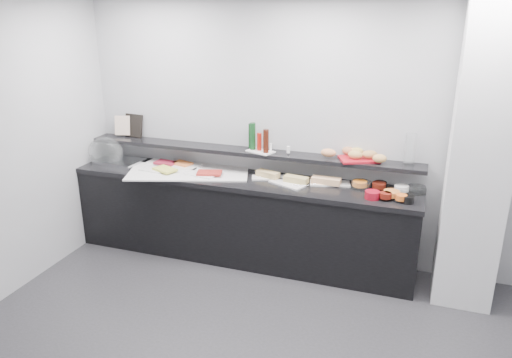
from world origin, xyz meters
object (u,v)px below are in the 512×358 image
(cloche_base, at_px, (120,161))
(sandwich_plate_mid, at_px, (287,184))
(condiment_tray, at_px, (261,151))
(framed_print, at_px, (134,126))
(carafe, at_px, (410,149))
(bread_tray, at_px, (359,159))

(cloche_base, bearing_deg, sandwich_plate_mid, 4.04)
(cloche_base, xyz_separation_m, condiment_tray, (1.62, 0.13, 0.24))
(framed_print, relative_size, condiment_tray, 0.96)
(condiment_tray, xyz_separation_m, carafe, (1.46, 0.06, 0.14))
(condiment_tray, bearing_deg, cloche_base, -154.83)
(bread_tray, bearing_deg, carafe, -21.98)
(condiment_tray, bearing_deg, framed_print, -163.43)
(sandwich_plate_mid, relative_size, framed_print, 1.41)
(bread_tray, height_order, carafe, carafe)
(cloche_base, xyz_separation_m, carafe, (3.08, 0.19, 0.38))
(cloche_base, distance_m, condiment_tray, 1.64)
(framed_print, bearing_deg, carafe, 6.05)
(sandwich_plate_mid, xyz_separation_m, condiment_tray, (-0.34, 0.19, 0.25))
(cloche_base, height_order, bread_tray, bread_tray)
(sandwich_plate_mid, relative_size, carafe, 1.22)
(cloche_base, xyz_separation_m, bread_tray, (2.62, 0.17, 0.24))
(condiment_tray, height_order, bread_tray, bread_tray)
(sandwich_plate_mid, height_order, framed_print, framed_print)
(condiment_tray, relative_size, carafe, 0.91)
(cloche_base, xyz_separation_m, sandwich_plate_mid, (1.97, -0.06, -0.01))
(carafe, bearing_deg, bread_tray, -178.27)
(condiment_tray, bearing_deg, sandwich_plate_mid, -8.24)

